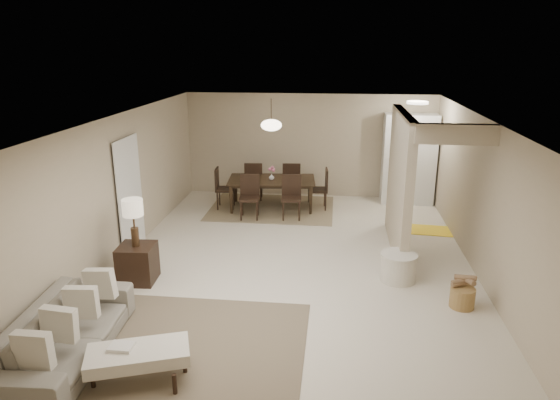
# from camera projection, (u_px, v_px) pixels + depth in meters

# --- Properties ---
(floor) EXTENTS (9.00, 9.00, 0.00)m
(floor) POSITION_uv_depth(u_px,v_px,m) (292.00, 272.00, 8.26)
(floor) COLOR beige
(floor) RESTS_ON ground
(ceiling) EXTENTS (9.00, 9.00, 0.00)m
(ceiling) POSITION_uv_depth(u_px,v_px,m) (293.00, 121.00, 7.52)
(ceiling) COLOR white
(ceiling) RESTS_ON back_wall
(back_wall) EXTENTS (6.00, 0.00, 6.00)m
(back_wall) POSITION_uv_depth(u_px,v_px,m) (309.00, 146.00, 12.16)
(back_wall) COLOR tan
(back_wall) RESTS_ON floor
(left_wall) EXTENTS (0.00, 9.00, 9.00)m
(left_wall) POSITION_uv_depth(u_px,v_px,m) (112.00, 194.00, 8.21)
(left_wall) COLOR tan
(left_wall) RESTS_ON floor
(right_wall) EXTENTS (0.00, 9.00, 9.00)m
(right_wall) POSITION_uv_depth(u_px,v_px,m) (489.00, 207.00, 7.56)
(right_wall) COLOR tan
(right_wall) RESTS_ON floor
(partition) EXTENTS (0.15, 2.50, 2.50)m
(partition) POSITION_uv_depth(u_px,v_px,m) (399.00, 183.00, 8.88)
(partition) COLOR tan
(partition) RESTS_ON floor
(doorway) EXTENTS (0.04, 0.90, 2.04)m
(doorway) POSITION_uv_depth(u_px,v_px,m) (129.00, 197.00, 8.85)
(doorway) COLOR black
(doorway) RESTS_ON floor
(pantry_cabinet) EXTENTS (1.20, 0.55, 2.10)m
(pantry_cabinet) POSITION_uv_depth(u_px,v_px,m) (409.00, 159.00, 11.63)
(pantry_cabinet) COLOR white
(pantry_cabinet) RESTS_ON floor
(flush_light) EXTENTS (0.44, 0.44, 0.05)m
(flush_light) POSITION_uv_depth(u_px,v_px,m) (417.00, 102.00, 10.31)
(flush_light) COLOR white
(flush_light) RESTS_ON ceiling
(living_rug) EXTENTS (3.20, 3.20, 0.01)m
(living_rug) POSITION_uv_depth(u_px,v_px,m) (167.00, 365.00, 5.86)
(living_rug) COLOR brown
(living_rug) RESTS_ON floor
(sofa) EXTENTS (2.32, 1.03, 0.66)m
(sofa) POSITION_uv_depth(u_px,v_px,m) (66.00, 334.00, 5.90)
(sofa) COLOR gray
(sofa) RESTS_ON floor
(ottoman_bench) EXTENTS (1.22, 0.85, 0.40)m
(ottoman_bench) POSITION_uv_depth(u_px,v_px,m) (138.00, 356.00, 5.51)
(ottoman_bench) COLOR beige
(ottoman_bench) RESTS_ON living_rug
(side_table) EXTENTS (0.58, 0.58, 0.60)m
(side_table) POSITION_uv_depth(u_px,v_px,m) (138.00, 263.00, 7.87)
(side_table) COLOR black
(side_table) RESTS_ON floor
(table_lamp) EXTENTS (0.32, 0.32, 0.76)m
(table_lamp) POSITION_uv_depth(u_px,v_px,m) (133.00, 212.00, 7.62)
(table_lamp) COLOR #47311E
(table_lamp) RESTS_ON side_table
(round_pouf) EXTENTS (0.58, 0.58, 0.45)m
(round_pouf) POSITION_uv_depth(u_px,v_px,m) (398.00, 267.00, 7.92)
(round_pouf) COLOR beige
(round_pouf) RESTS_ON floor
(wicker_basket) EXTENTS (0.41, 0.41, 0.30)m
(wicker_basket) POSITION_uv_depth(u_px,v_px,m) (462.00, 298.00, 7.12)
(wicker_basket) COLOR olive
(wicker_basket) RESTS_ON floor
(dining_rug) EXTENTS (2.80, 2.10, 0.01)m
(dining_rug) POSITION_uv_depth(u_px,v_px,m) (272.00, 208.00, 11.48)
(dining_rug) COLOR brown
(dining_rug) RESTS_ON floor
(dining_table) EXTENTS (2.04, 1.26, 0.68)m
(dining_table) POSITION_uv_depth(u_px,v_px,m) (272.00, 194.00, 11.38)
(dining_table) COLOR black
(dining_table) RESTS_ON dining_rug
(dining_chairs) EXTENTS (2.55, 1.94, 0.94)m
(dining_chairs) POSITION_uv_depth(u_px,v_px,m) (272.00, 189.00, 11.34)
(dining_chairs) COLOR black
(dining_chairs) RESTS_ON dining_rug
(vase) EXTENTS (0.16, 0.16, 0.13)m
(vase) POSITION_uv_depth(u_px,v_px,m) (272.00, 177.00, 11.25)
(vase) COLOR white
(vase) RESTS_ON dining_table
(yellow_mat) EXTENTS (1.04, 0.69, 0.01)m
(yellow_mat) POSITION_uv_depth(u_px,v_px,m) (435.00, 231.00, 10.09)
(yellow_mat) COLOR yellow
(yellow_mat) RESTS_ON floor
(pendant_light) EXTENTS (0.46, 0.46, 0.71)m
(pendant_light) POSITION_uv_depth(u_px,v_px,m) (271.00, 125.00, 10.91)
(pendant_light) COLOR #47311E
(pendant_light) RESTS_ON ceiling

